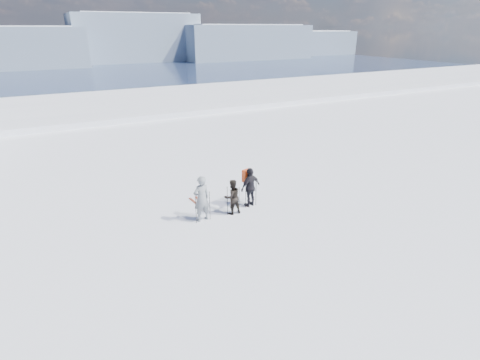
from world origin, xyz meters
The scene contains 8 objects.
lake_basin centered at (0.00, 30.00, -6.50)m, with size 820.00×820.00×71.62m.
far_mountain_range centered at (29.60, 454.78, -7.19)m, with size 770.00×110.00×53.00m.
skier_grey centered at (-3.23, 3.37, 0.98)m, with size 0.72×0.47×1.97m, color gray.
skier_dark centered at (-1.85, 3.35, 0.78)m, with size 0.76×0.59×1.56m, color black.
skier_pack centered at (-0.80, 3.64, 0.91)m, with size 1.06×0.44×1.81m, color black.
backpack centered at (-0.86, 3.88, 2.09)m, with size 0.39×0.22×0.54m, color #F34A16.
ski_poles centered at (-2.00, 3.37, 0.63)m, with size 3.03×0.34×1.34m.
skis_loose centered at (-2.81, 4.80, 0.01)m, with size 0.42×1.70×0.03m.
Camera 1 is at (-8.26, -9.64, 7.48)m, focal length 28.00 mm.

